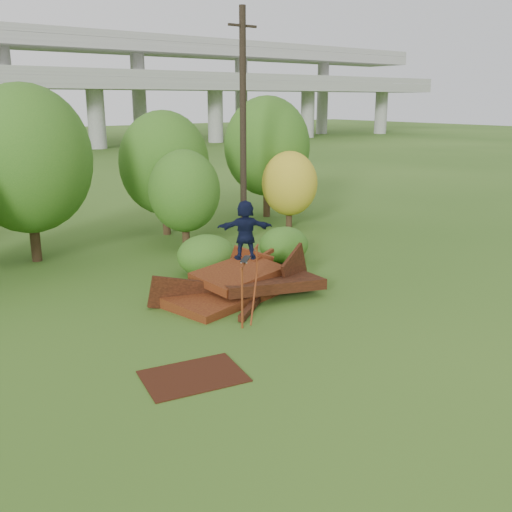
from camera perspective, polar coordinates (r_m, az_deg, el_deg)
ground at (r=16.70m, az=6.40°, el=-6.32°), size 240.00×240.00×0.00m
scrap_pile at (r=18.34m, az=-1.40°, el=-2.89°), size 5.68×3.60×1.86m
grind_rail at (r=16.65m, az=-0.61°, el=-1.57°), size 1.99×1.84×1.80m
skateboard at (r=15.87m, az=-1.05°, el=-0.30°), size 0.63×0.60×0.07m
skater at (r=15.66m, az=-1.07°, el=2.65°), size 1.57×1.20×1.65m
flat_plate at (r=13.45m, az=-6.28°, el=-11.86°), size 2.53×2.03×0.03m
tree_1 at (r=23.36m, az=-21.95°, el=8.96°), size 4.87×4.87×6.78m
tree_2 at (r=23.91m, az=-7.16°, el=6.45°), size 2.97×2.97×4.19m
tree_3 at (r=26.66m, az=-9.18°, el=9.15°), size 4.11×4.11×5.70m
tree_4 at (r=27.96m, az=3.37°, el=7.24°), size 2.72×2.72×3.76m
tree_5 at (r=30.50m, az=1.11°, el=10.90°), size 4.52×4.52×6.35m
shrub_left at (r=20.56m, az=-5.00°, el=0.09°), size 2.14×1.97×1.48m
shrub_right at (r=22.15m, az=2.80°, el=1.14°), size 1.97×1.80×1.39m
utility_pole at (r=24.93m, az=-1.30°, el=12.75°), size 1.40×0.28×9.83m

